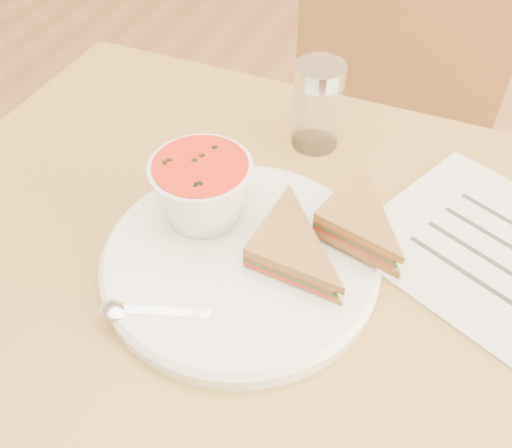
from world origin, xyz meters
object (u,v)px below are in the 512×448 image
at_px(chair_far, 381,197).
at_px(plate, 240,261).
at_px(condiment_shaker, 317,106).
at_px(dining_table, 293,429).
at_px(soup_bowl, 203,193).

xyz_separation_m(chair_far, plate, (-0.08, -0.49, 0.30)).
bearing_deg(plate, condiment_shaker, 89.07).
bearing_deg(condiment_shaker, plate, -90.93).
xyz_separation_m(dining_table, chair_far, (0.01, 0.47, 0.09)).
distance_m(chair_far, plate, 0.58).
height_order(dining_table, soup_bowl, soup_bowl).
bearing_deg(dining_table, soup_bowl, 170.61).
bearing_deg(soup_bowl, chair_far, 72.62).
relative_size(dining_table, soup_bowl, 8.92).
distance_m(chair_far, soup_bowl, 0.59).
distance_m(chair_far, condiment_shaker, 0.44).
bearing_deg(dining_table, chair_far, 89.25).
relative_size(chair_far, plate, 3.06).
bearing_deg(soup_bowl, condiment_shaker, 72.22).
relative_size(chair_far, condiment_shaker, 7.85).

